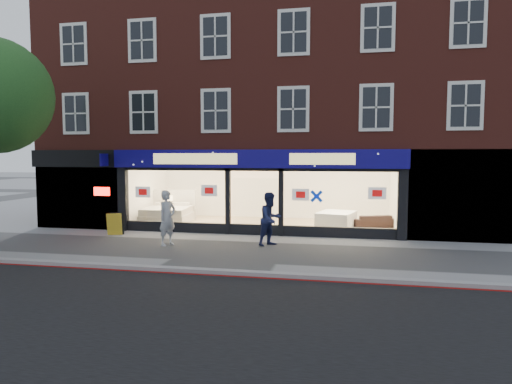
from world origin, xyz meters
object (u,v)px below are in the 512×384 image
(display_bed, at_px, (168,214))
(pedestrian_blue, at_px, (270,219))
(mattress_stack, at_px, (336,220))
(a_board, at_px, (116,224))
(sofa, at_px, (373,221))
(pedestrian_grey, at_px, (167,218))

(display_bed, relative_size, pedestrian_blue, 1.43)
(display_bed, height_order, mattress_stack, display_bed)
(a_board, bearing_deg, pedestrian_blue, -26.20)
(sofa, bearing_deg, a_board, -2.25)
(display_bed, height_order, a_board, display_bed)
(sofa, height_order, pedestrian_blue, pedestrian_blue)
(sofa, height_order, pedestrian_grey, pedestrian_grey)
(display_bed, relative_size, pedestrian_grey, 1.38)
(pedestrian_grey, bearing_deg, mattress_stack, -25.96)
(display_bed, bearing_deg, sofa, -3.99)
(mattress_stack, xyz_separation_m, pedestrian_blue, (-2.12, -3.66, 0.48))
(pedestrian_blue, bearing_deg, a_board, 119.21)
(pedestrian_grey, distance_m, pedestrian_blue, 3.53)
(display_bed, distance_m, a_board, 3.12)
(sofa, bearing_deg, pedestrian_blue, 28.20)
(pedestrian_blue, bearing_deg, mattress_stack, 6.92)
(a_board, distance_m, pedestrian_grey, 3.17)
(mattress_stack, height_order, sofa, mattress_stack)
(display_bed, relative_size, mattress_stack, 1.33)
(display_bed, height_order, pedestrian_grey, pedestrian_grey)
(a_board, bearing_deg, pedestrian_grey, -46.82)
(mattress_stack, bearing_deg, pedestrian_blue, -120.13)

